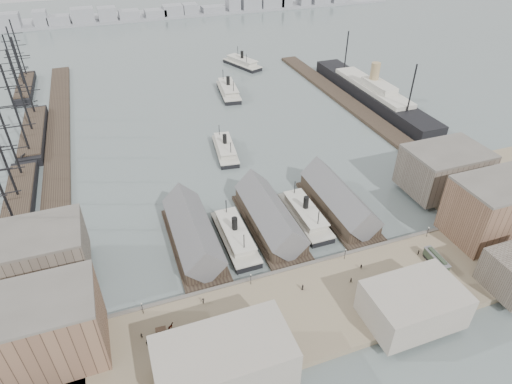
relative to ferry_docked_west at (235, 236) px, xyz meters
name	(u,v)px	position (x,y,z in m)	size (l,w,h in m)	color
ground	(289,260)	(13.00, -13.93, -2.40)	(900.00, 900.00, 0.00)	#566363
quay	(319,306)	(13.00, -33.93, -1.40)	(180.00, 30.00, 2.00)	#7D6D54
seawall	(296,269)	(13.00, -19.13, -1.25)	(180.00, 1.20, 2.30)	#59544C
west_wharf	(58,147)	(-55.00, 86.07, -1.60)	(10.00, 220.00, 1.60)	#2D231C
east_wharf	(357,109)	(91.00, 76.07, -1.60)	(10.00, 180.00, 1.60)	#2D231C
ferry_shed_west	(193,234)	(-13.00, 2.95, 2.24)	(14.00, 42.00, 12.60)	#2D231C
ferry_shed_center	(269,217)	(13.00, 2.95, 2.24)	(14.00, 42.00, 12.60)	#2D231C
ferry_shed_east	(339,201)	(39.00, 2.95, 2.24)	(14.00, 42.00, 12.60)	#2D231C
warehouse_west_front	(28,334)	(-57.00, -25.93, 8.60)	(32.00, 18.00, 18.00)	brown
warehouse_west_back	(38,254)	(-57.00, 4.07, 6.60)	(26.00, 20.00, 14.00)	#60564C
warehouse_east_front	(499,208)	(79.00, -25.93, 9.10)	(30.00, 18.00, 19.00)	brown
warehouse_east_back	(444,170)	(81.00, 1.07, 7.10)	(28.00, 20.00, 15.00)	#60564C
street_bldg_center	(413,304)	(33.00, -45.93, 4.60)	(24.00, 16.00, 10.00)	gray
street_bldg_west	(224,362)	(-17.00, -45.93, 5.60)	(30.00, 16.00, 12.00)	gray
lamp_post_far_w	(142,306)	(-32.00, -20.93, 2.31)	(0.44, 0.44, 3.92)	black
lamp_post_near_w	(251,277)	(-2.00, -20.93, 2.31)	(0.44, 0.44, 3.92)	black
lamp_post_near_e	(345,252)	(28.00, -20.93, 2.31)	(0.44, 0.44, 3.92)	black
lamp_post_far_e	(428,230)	(58.00, -20.93, 2.31)	(0.44, 0.44, 3.92)	black
far_shore	(139,14)	(10.93, 320.22, 1.50)	(500.00, 40.00, 15.72)	gray
ferry_docked_west	(235,236)	(0.00, 0.00, 0.00)	(8.61, 28.70, 10.25)	black
ferry_docked_east	(305,214)	(26.00, 2.57, -0.01)	(8.58, 28.60, 10.21)	black
ferry_open_near	(225,149)	(13.51, 56.52, -0.15)	(11.47, 27.74, 9.62)	black
ferry_open_mid	(228,90)	(34.30, 119.92, 0.19)	(12.94, 31.87, 11.06)	black
ferry_open_far	(242,63)	(56.68, 162.68, 0.10)	(19.31, 31.13, 10.69)	black
sailing_ship_near	(17,210)	(-66.90, 38.21, 0.50)	(9.60, 66.13, 39.46)	black
sailing_ship_mid	(33,132)	(-65.37, 100.66, 0.50)	(9.86, 56.99, 40.55)	black
sailing_ship_far	(25,86)	(-73.45, 165.72, 0.15)	(8.60, 47.78, 35.36)	black
ocean_steamer	(372,93)	(105.00, 85.19, 2.05)	(14.17, 103.54, 20.71)	black
tram	(436,260)	(52.05, -32.38, 1.34)	(2.83, 9.65, 3.40)	black
horse_cart_left	(168,327)	(-26.72, -28.24, 0.43)	(4.73, 1.70, 1.65)	black
horse_cart_center	(264,322)	(-3.30, -35.01, 0.45)	(5.00, 1.70, 1.72)	black
horse_cart_right	(371,284)	(29.43, -33.07, 0.36)	(4.65, 1.95, 1.46)	black
pedestrian_0	(142,336)	(-33.40, -28.51, 0.40)	(0.59, 0.43, 1.61)	black
pedestrian_1	(147,342)	(-32.38, -31.00, 0.50)	(0.88, 0.68, 1.80)	black
pedestrian_2	(203,301)	(-16.32, -23.05, 0.49)	(1.15, 0.66, 1.78)	black
pedestrian_3	(259,320)	(-4.41, -34.10, 0.42)	(0.96, 0.40, 1.64)	black
pedestrian_4	(303,287)	(10.85, -27.75, 0.51)	(0.89, 0.58, 1.82)	black
pedestrian_5	(351,280)	(24.85, -30.08, 0.49)	(0.65, 0.48, 1.79)	black
pedestrian_6	(361,267)	(30.41, -26.33, 0.46)	(0.84, 0.65, 1.72)	black
pedestrian_7	(436,279)	(47.98, -37.85, 0.47)	(1.13, 0.65, 1.75)	black
pedestrian_8	(418,252)	(50.19, -26.95, 0.45)	(1.00, 0.42, 1.70)	black
pedestrian_9	(497,257)	(70.93, -36.94, 0.50)	(0.88, 0.58, 1.81)	black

